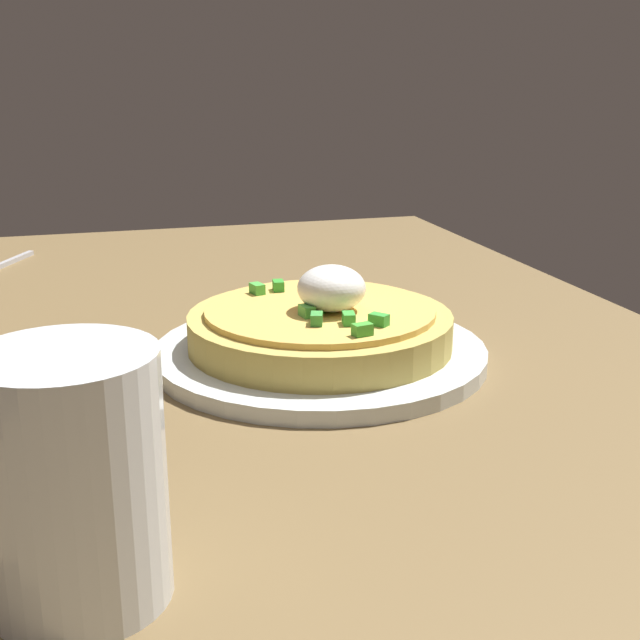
% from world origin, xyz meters
% --- Properties ---
extents(dining_table, '(1.16, 0.70, 0.02)m').
position_xyz_m(dining_table, '(0.00, 0.00, 0.01)').
color(dining_table, brown).
rests_on(dining_table, ground).
extents(plate, '(0.25, 0.25, 0.01)m').
position_xyz_m(plate, '(0.02, -0.05, 0.03)').
color(plate, silver).
rests_on(plate, dining_table).
extents(pizza, '(0.19, 0.19, 0.06)m').
position_xyz_m(pizza, '(0.02, -0.05, 0.05)').
color(pizza, tan).
rests_on(pizza, plate).
extents(cup_near, '(0.07, 0.07, 0.11)m').
position_xyz_m(cup_near, '(-0.23, 0.13, 0.07)').
color(cup_near, silver).
rests_on(cup_near, dining_table).
extents(fork, '(0.11, 0.06, 0.00)m').
position_xyz_m(fork, '(0.40, 0.20, 0.02)').
color(fork, '#B7B7BC').
rests_on(fork, dining_table).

